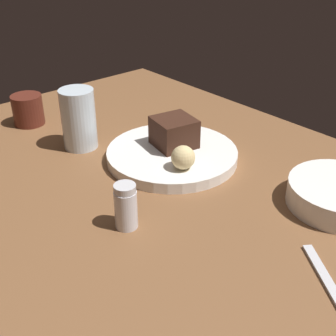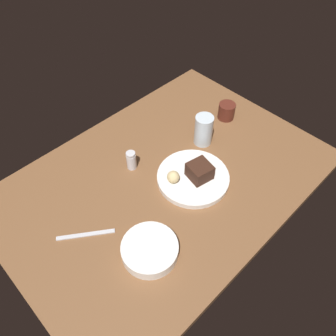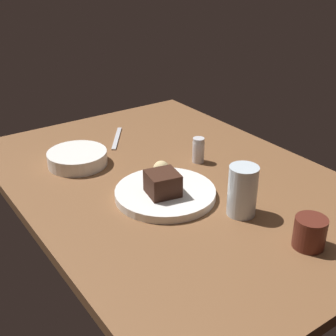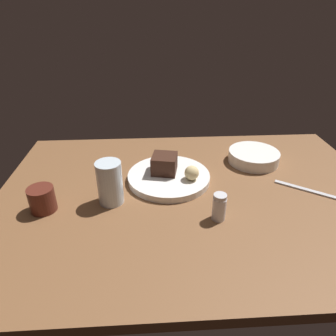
# 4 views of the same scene
# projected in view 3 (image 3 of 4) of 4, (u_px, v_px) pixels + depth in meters

# --- Properties ---
(dining_table) EXTENTS (1.20, 0.84, 0.03)m
(dining_table) POSITION_uv_depth(u_px,v_px,m) (174.00, 184.00, 1.30)
(dining_table) COLOR brown
(dining_table) RESTS_ON ground
(dessert_plate) EXTENTS (0.27, 0.27, 0.02)m
(dessert_plate) POSITION_uv_depth(u_px,v_px,m) (165.00, 193.00, 1.20)
(dessert_plate) COLOR white
(dessert_plate) RESTS_ON dining_table
(chocolate_cake_slice) EXTENTS (0.09, 0.09, 0.06)m
(chocolate_cake_slice) POSITION_uv_depth(u_px,v_px,m) (163.00, 183.00, 1.16)
(chocolate_cake_slice) COLOR #381E14
(chocolate_cake_slice) RESTS_ON dessert_plate
(bread_roll) EXTENTS (0.05, 0.05, 0.05)m
(bread_roll) POSITION_uv_depth(u_px,v_px,m) (161.00, 169.00, 1.26)
(bread_roll) COLOR #DBC184
(bread_roll) RESTS_ON dessert_plate
(salt_shaker) EXTENTS (0.04, 0.04, 0.08)m
(salt_shaker) POSITION_uv_depth(u_px,v_px,m) (198.00, 150.00, 1.38)
(salt_shaker) COLOR silver
(salt_shaker) RESTS_ON dining_table
(water_glass) EXTENTS (0.07, 0.07, 0.13)m
(water_glass) POSITION_uv_depth(u_px,v_px,m) (242.00, 191.00, 1.10)
(water_glass) COLOR silver
(water_glass) RESTS_ON dining_table
(side_bowl) EXTENTS (0.18, 0.18, 0.04)m
(side_bowl) POSITION_uv_depth(u_px,v_px,m) (77.00, 158.00, 1.37)
(side_bowl) COLOR white
(side_bowl) RESTS_ON dining_table
(coffee_cup) EXTENTS (0.07, 0.07, 0.07)m
(coffee_cup) POSITION_uv_depth(u_px,v_px,m) (310.00, 233.00, 1.00)
(coffee_cup) COLOR #562319
(coffee_cup) RESTS_ON dining_table
(butter_knife) EXTENTS (0.16, 0.12, 0.01)m
(butter_knife) POSITION_uv_depth(u_px,v_px,m) (117.00, 138.00, 1.56)
(butter_knife) COLOR silver
(butter_knife) RESTS_ON dining_table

